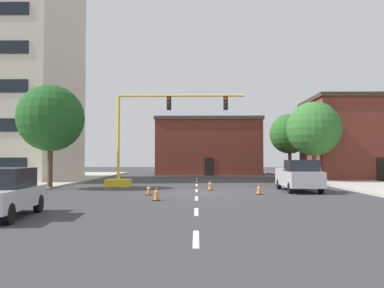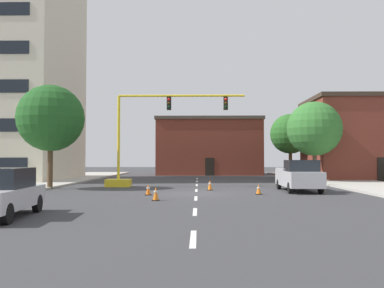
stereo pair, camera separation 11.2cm
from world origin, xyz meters
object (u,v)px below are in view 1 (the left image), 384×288
at_px(traffic_signal_gantry, 137,155).
at_px(traffic_cone_roadside_a, 156,194).
at_px(tree_right_far, 290,134).
at_px(sedan_silver_near_left, 1,192).
at_px(tree_right_mid, 314,129).
at_px(traffic_cone_roadside_c, 210,185).
at_px(pickup_truck_silver, 299,176).
at_px(traffic_cone_roadside_b, 259,189).
at_px(tree_left_near, 51,118).
at_px(traffic_cone_roadside_d, 149,190).

height_order(traffic_signal_gantry, traffic_cone_roadside_a, traffic_signal_gantry).
bearing_deg(tree_right_far, traffic_cone_roadside_a, -116.13).
relative_size(traffic_signal_gantry, sedan_silver_near_left, 2.22).
bearing_deg(tree_right_mid, traffic_cone_roadside_c, -135.83).
relative_size(pickup_truck_silver, traffic_cone_roadside_b, 8.93).
relative_size(tree_right_mid, traffic_cone_roadside_b, 11.65).
distance_m(pickup_truck_silver, traffic_cone_roadside_a, 10.41).
distance_m(sedan_silver_near_left, traffic_cone_roadside_b, 14.30).
distance_m(tree_left_near, traffic_cone_roadside_d, 9.89).
height_order(tree_right_mid, traffic_cone_roadside_d, tree_right_mid).
distance_m(traffic_signal_gantry, traffic_cone_roadside_b, 10.57).
distance_m(tree_right_mid, traffic_cone_roadside_b, 14.68).
xyz_separation_m(traffic_cone_roadside_b, traffic_cone_roadside_c, (-2.73, 3.19, 0.05)).
xyz_separation_m(tree_right_mid, traffic_cone_roadside_a, (-12.26, -15.99, -4.35)).
height_order(pickup_truck_silver, traffic_cone_roadside_c, pickup_truck_silver).
xyz_separation_m(pickup_truck_silver, sedan_silver_near_left, (-13.31, -12.11, -0.09)).
distance_m(traffic_cone_roadside_b, traffic_cone_roadside_c, 4.20).
distance_m(traffic_cone_roadside_a, traffic_cone_roadside_c, 7.43).
distance_m(traffic_signal_gantry, tree_left_near, 6.61).
xyz_separation_m(tree_right_mid, sedan_silver_near_left, (-17.10, -22.08, -3.80)).
bearing_deg(traffic_cone_roadside_b, pickup_truck_silver, 39.35).
xyz_separation_m(tree_right_mid, traffic_cone_roadside_c, (-9.40, -9.13, -4.35)).
xyz_separation_m(traffic_cone_roadside_a, traffic_cone_roadside_c, (2.86, 6.86, -0.00)).
height_order(tree_right_far, tree_left_near, tree_left_near).
xyz_separation_m(traffic_cone_roadside_a, traffic_cone_roadside_d, (-0.75, 3.13, -0.03)).
xyz_separation_m(tree_left_near, traffic_cone_roadside_c, (10.96, -1.08, -4.52)).
height_order(tree_right_mid, traffic_cone_roadside_c, tree_right_mid).
relative_size(tree_left_near, traffic_cone_roadside_a, 10.21).
bearing_deg(traffic_signal_gantry, traffic_cone_roadside_d, -76.63).
relative_size(tree_right_mid, traffic_cone_roadside_d, 11.09).
relative_size(sedan_silver_near_left, traffic_cone_roadside_c, 6.61).
relative_size(tree_right_far, traffic_cone_roadside_a, 9.84).
height_order(sedan_silver_near_left, traffic_cone_roadside_c, sedan_silver_near_left).
xyz_separation_m(tree_right_far, sedan_silver_near_left, (-16.85, -30.57, -3.86)).
xyz_separation_m(sedan_silver_near_left, traffic_cone_roadside_d, (4.09, 9.22, -0.57)).
relative_size(traffic_signal_gantry, traffic_cone_roadside_b, 16.88).
distance_m(sedan_silver_near_left, traffic_cone_roadside_c, 15.07).
bearing_deg(sedan_silver_near_left, tree_left_near, 103.06).
xyz_separation_m(traffic_signal_gantry, tree_right_far, (14.45, 14.25, 2.43)).
xyz_separation_m(tree_left_near, traffic_cone_roadside_d, (7.34, -4.81, -4.55)).
height_order(tree_left_near, traffic_cone_roadside_b, tree_left_near).
bearing_deg(traffic_cone_roadside_d, sedan_silver_near_left, -113.93).
xyz_separation_m(tree_right_mid, traffic_cone_roadside_b, (-6.67, -12.32, -4.39)).
xyz_separation_m(tree_right_mid, pickup_truck_silver, (-3.79, -9.97, -3.72)).
xyz_separation_m(sedan_silver_near_left, traffic_cone_roadside_a, (4.84, 6.09, -0.54)).
distance_m(traffic_signal_gantry, tree_right_mid, 15.96).
relative_size(sedan_silver_near_left, traffic_cone_roadside_a, 6.58).
bearing_deg(traffic_cone_roadside_d, tree_right_mid, 44.67).
height_order(pickup_truck_silver, traffic_cone_roadside_a, pickup_truck_silver).
bearing_deg(tree_right_mid, traffic_signal_gantry, -158.61).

